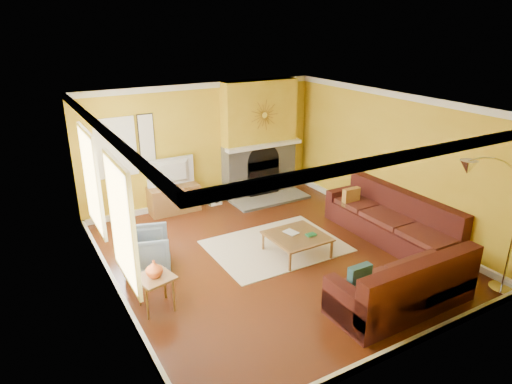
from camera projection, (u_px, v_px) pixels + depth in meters
floor at (273, 255)px, 8.20m from camera, size 5.50×6.00×0.02m
ceiling at (275, 104)px, 7.23m from camera, size 5.50×6.00×0.02m
wall_back at (202, 145)px, 10.15m from camera, size 5.50×0.02×2.70m
wall_front at (411, 261)px, 5.28m from camera, size 5.50×0.02×2.70m
wall_left at (108, 218)px, 6.43m from camera, size 0.02×6.00×2.70m
wall_right at (392, 161)px, 9.00m from camera, size 0.02×6.00×2.70m
baseboard at (273, 252)px, 8.18m from camera, size 5.50×6.00×0.12m
crown_molding at (275, 108)px, 7.26m from camera, size 5.50×6.00×0.12m
window_left_near at (91, 181)px, 7.45m from camera, size 0.06×1.22×1.72m
window_left_far at (120, 223)px, 5.91m from camera, size 0.06×1.22×1.72m
window_back at (116, 148)px, 9.16m from camera, size 0.82×0.06×1.22m
wall_art at (147, 141)px, 9.45m from camera, size 0.34×0.04×1.14m
fireplace at (259, 139)px, 10.61m from camera, size 1.80×0.40×2.70m
mantel at (264, 146)px, 10.45m from camera, size 1.92×0.22×0.08m
hearth at (271, 199)px, 10.64m from camera, size 1.80×0.70×0.06m
sunburst at (264, 115)px, 10.21m from camera, size 0.70×0.04×0.70m
rug at (276, 246)px, 8.50m from camera, size 2.40×1.80×0.02m
sectional_sofa at (361, 237)px, 7.87m from camera, size 3.05×3.57×0.90m
coffee_table at (297, 245)px, 8.16m from camera, size 0.99×0.99×0.38m
media_console at (174, 199)px, 9.95m from camera, size 1.08×0.49×0.60m
tv at (172, 173)px, 9.74m from camera, size 1.05×0.14×0.60m
subwoofer at (214, 198)px, 10.42m from camera, size 0.28×0.28×0.28m
armchair at (147, 250)px, 7.64m from camera, size 0.95×0.93×0.70m
side_table at (156, 293)px, 6.60m from camera, size 0.58×0.58×0.54m
vase at (154, 269)px, 6.45m from camera, size 0.25×0.25×0.26m
book at (287, 234)px, 8.10m from camera, size 0.24×0.29×0.03m
arc_lamp at (489, 232)px, 6.42m from camera, size 1.46×0.36×2.32m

